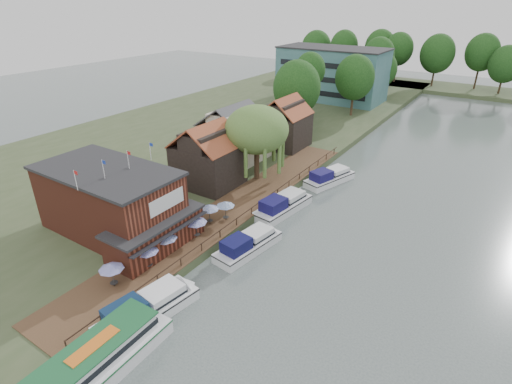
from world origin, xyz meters
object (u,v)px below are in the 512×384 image
Objects in this scene: umbrella_3 at (196,228)px; umbrella_5 at (226,211)px; hotel_block at (332,74)px; umbrella_4 at (209,214)px; cottage_a at (208,155)px; willow at (257,144)px; cruiser_3 at (330,175)px; umbrella_2 at (166,244)px; cruiser_0 at (147,306)px; cruiser_2 at (283,203)px; pub at (123,205)px; cottage_b at (234,132)px; umbrella_0 at (113,275)px; umbrella_1 at (148,257)px; swan at (103,359)px; cottage_c at (285,122)px; cruiser_1 at (248,242)px; tour_boat at (89,366)px.

umbrella_3 is 1.00× the size of umbrella_5.
umbrella_4 is at bearing -77.79° from hotel_block.
cottage_a is 0.82× the size of willow.
cruiser_3 is at bearing 41.76° from cottage_a.
umbrella_4 is (-0.23, 7.03, 0.00)m from umbrella_2.
cottage_a is 0.85× the size of cruiser_0.
cruiser_2 reaches higher than cruiser_3.
umbrella_3 and umbrella_5 have the same top height.
umbrella_2 is at bearing -3.12° from pub.
hotel_block is at bearing 102.21° from umbrella_4.
cottage_b is at bearing 122.09° from cruiser_0.
cottage_b reaches higher than umbrella_0.
cruiser_0 is at bearing -70.86° from umbrella_3.
umbrella_0 is 0.23× the size of cruiser_0.
umbrella_2 is (-0.22, 2.53, 0.00)m from umbrella_1.
cruiser_3 is (11.79, 26.42, -3.51)m from pub.
cruiser_2 is at bearing 90.64° from swan.
swan is at bearing -68.03° from cottage_b.
cruiser_1 is at bearing -67.38° from cottage_c.
umbrella_2 is at bearing 111.21° from tour_boat.
swan is at bearing -74.79° from umbrella_3.
willow is at bearing 128.25° from cruiser_1.
cruiser_1 is (12.72, -9.14, -4.11)m from cottage_a.
cruiser_3 is (8.29, 6.42, -5.07)m from willow.
willow is 0.80× the size of tour_boat.
umbrella_4 is at bearing -61.54° from cottage_b.
hotel_block reaches higher than cruiser_1.
cottage_c is 14.60m from cruiser_3.
cruiser_3 is at bearing 97.88° from cruiser_1.
pub is 71.49m from hotel_block.
hotel_block is at bearing 101.22° from umbrella_2.
hotel_block is at bearing 115.71° from cruiser_2.
cruiser_1 is (19.72, -65.14, -6.01)m from hotel_block.
umbrella_0 is 5.40× the size of swan.
umbrella_5 is 18.80m from cruiser_3.
cottage_b is 0.92× the size of willow.
umbrella_2 and umbrella_4 have the same top height.
umbrella_4 is (5.92, 6.69, -2.36)m from pub.
hotel_block is 46.21m from cottage_b.
cottage_a is 16.19m from cruiser_1.
cruiser_0 is 12.66m from cruiser_1.
umbrella_5 is 0.25× the size of cruiser_3.
cottage_c is at bearing 126.62° from cruiser_2.
tour_boat is at bearing -49.67° from umbrella_0.
umbrella_0 and umbrella_3 have the same top height.
pub is at bearing -145.36° from cruiser_1.
tour_boat reaches higher than swan.
hotel_block reaches higher than willow.
cottage_a is at bearing 152.38° from cruiser_1.
cruiser_0 reaches higher than cruiser_2.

